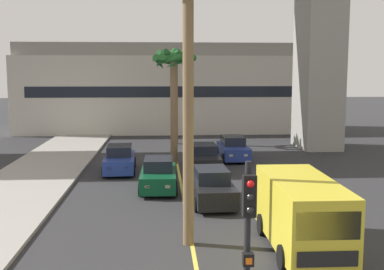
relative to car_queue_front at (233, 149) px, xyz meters
The scene contains 12 objects.
lane_stripe_center 7.07m from the car_queue_front, 122.53° to the right, with size 0.14×56.00×0.01m, color #DBCC4C.
pier_building_backdrop 17.42m from the car_queue_front, 102.80° to the left, with size 29.40×8.04×8.50m.
car_queue_front is the anchor object (origin of this frame).
car_queue_second 8.10m from the car_queue_front, 153.11° to the right, with size 1.94×4.16×1.56m.
car_queue_third 9.43m from the car_queue_front, 121.61° to the right, with size 1.90×4.13×1.56m.
car_queue_fourth 11.04m from the car_queue_front, 103.46° to the right, with size 1.96×4.16×1.56m.
car_queue_fifth 4.14m from the car_queue_front, 123.08° to the right, with size 1.86×4.11×1.56m.
delivery_van 16.67m from the car_queue_front, 90.91° to the right, with size 2.19×5.26×2.36m.
traffic_light_median_near 23.51m from the car_queue_front, 97.92° to the right, with size 0.24×0.37×4.20m.
palm_tree_near_median 6.38m from the car_queue_front, 162.57° to the right, with size 2.82×2.87×7.02m.
palm_tree_mid_median 17.78m from the car_queue_front, 103.85° to the right, with size 2.86×2.91×9.41m.
palm_tree_far_median 9.82m from the car_queue_front, 116.32° to the left, with size 2.96×2.96×7.70m.
Camera 1 is at (-1.01, -1.69, 5.80)m, focal length 45.19 mm.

